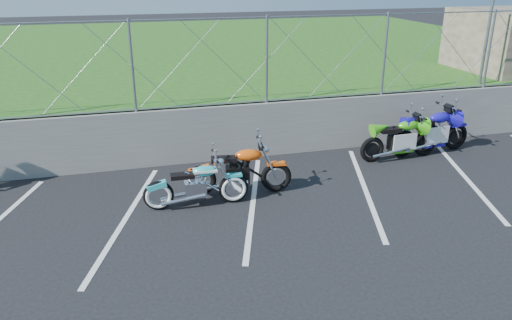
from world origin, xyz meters
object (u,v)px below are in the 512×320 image
object	(u,v)px
cruiser_turquoise	(198,186)
sportbike_blue	(432,134)
sportbike_green	(401,140)
naked_orange	(240,172)

from	to	relation	value
cruiser_turquoise	sportbike_blue	distance (m)	6.15
sportbike_green	sportbike_blue	size ratio (longest dim) A/B	0.92
naked_orange	sportbike_blue	xyz separation A→B (m)	(5.07, 1.05, 0.04)
naked_orange	sportbike_blue	world-z (taller)	sportbike_blue
cruiser_turquoise	sportbike_blue	world-z (taller)	sportbike_blue
sportbike_green	sportbike_blue	xyz separation A→B (m)	(0.94, 0.14, 0.04)
sportbike_green	sportbike_blue	world-z (taller)	sportbike_blue
sportbike_blue	naked_orange	bearing A→B (deg)	-173.83
cruiser_turquoise	sportbike_green	size ratio (longest dim) A/B	0.98
cruiser_turquoise	sportbike_blue	size ratio (longest dim) A/B	0.90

